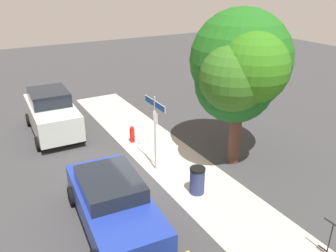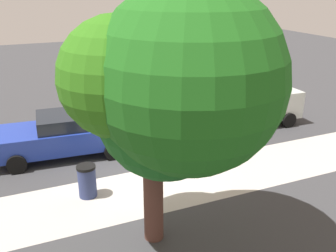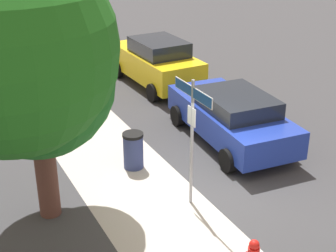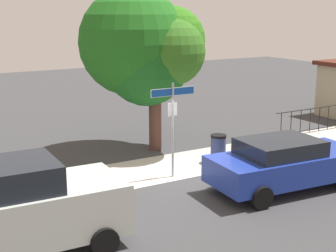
# 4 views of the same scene
# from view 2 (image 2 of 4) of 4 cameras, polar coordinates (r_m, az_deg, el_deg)

# --- Properties ---
(ground_plane) EXTENTS (60.00, 60.00, 0.00)m
(ground_plane) POSITION_cam_2_polar(r_m,az_deg,el_deg) (12.59, -4.26, -6.74)
(ground_plane) COLOR #38383A
(sidewalk_strip) EXTENTS (24.00, 2.60, 0.00)m
(sidewalk_strip) POSITION_cam_2_polar(r_m,az_deg,el_deg) (11.08, -12.01, -11.40)
(sidewalk_strip) COLOR #B0AAA1
(sidewalk_strip) RESTS_ON ground_plane
(street_sign) EXTENTS (1.55, 0.07, 3.01)m
(street_sign) POSITION_cam_2_polar(r_m,az_deg,el_deg) (11.46, -2.82, 2.09)
(street_sign) COLOR #9EA0A5
(street_sign) RESTS_ON ground_plane
(shade_tree) EXTENTS (4.55, 4.34, 6.02)m
(shade_tree) POSITION_cam_2_polar(r_m,az_deg,el_deg) (7.82, -0.16, 5.77)
(shade_tree) COLOR #513128
(shade_tree) RESTS_ON ground_plane
(car_silver) EXTENTS (4.58, 2.25, 2.08)m
(car_silver) POSITION_cam_2_polar(r_m,az_deg,el_deg) (16.54, 12.06, 3.66)
(car_silver) COLOR beige
(car_silver) RESTS_ON ground_plane
(car_blue) EXTENTS (4.80, 2.41, 1.54)m
(car_blue) POSITION_cam_2_polar(r_m,az_deg,el_deg) (13.85, -15.42, -1.14)
(car_blue) COLOR #1D349A
(car_blue) RESTS_ON ground_plane
(fire_hydrant) EXTENTS (0.42, 0.22, 0.78)m
(fire_hydrant) POSITION_cam_2_polar(r_m,az_deg,el_deg) (13.06, 8.74, -3.98)
(fire_hydrant) COLOR red
(fire_hydrant) RESTS_ON ground_plane
(trash_bin) EXTENTS (0.55, 0.55, 0.98)m
(trash_bin) POSITION_cam_2_polar(r_m,az_deg,el_deg) (11.18, -12.21, -8.16)
(trash_bin) COLOR navy
(trash_bin) RESTS_ON ground_plane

